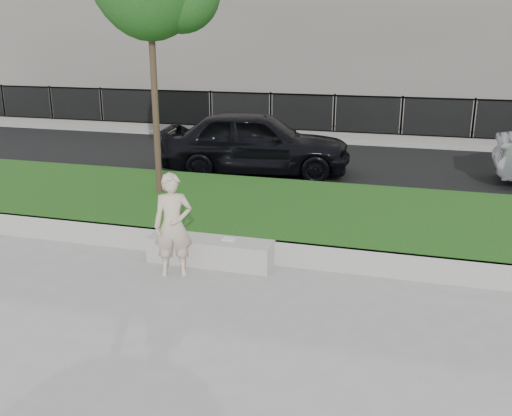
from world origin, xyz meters
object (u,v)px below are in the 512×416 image
(man, at_px, (173,225))
(car_dark, at_px, (256,142))
(stone_bench, at_px, (210,251))
(book, at_px, (229,239))

(man, distance_m, car_dark, 6.55)
(stone_bench, bearing_deg, man, -124.12)
(man, relative_size, book, 7.98)
(stone_bench, distance_m, man, 0.88)
(man, height_order, book, man)
(stone_bench, xyz_separation_m, book, (0.30, 0.05, 0.22))
(car_dark, bearing_deg, man, 175.96)
(stone_bench, relative_size, book, 10.19)
(stone_bench, xyz_separation_m, man, (-0.37, -0.55, 0.58))
(stone_bench, distance_m, book, 0.37)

